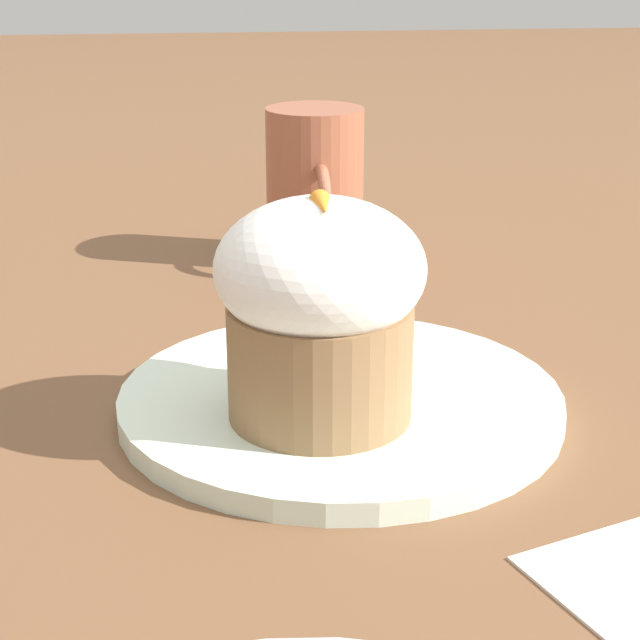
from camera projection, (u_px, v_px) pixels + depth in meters
name	position (u px, v px, depth m)	size (l,w,h in m)	color
ground_plane	(340.00, 412.00, 0.53)	(4.00, 4.00, 0.00)	brown
dessert_plate	(340.00, 402.00, 0.53)	(0.22, 0.22, 0.01)	silver
carrot_cake	(320.00, 307.00, 0.48)	(0.10, 0.10, 0.11)	olive
spoon	(349.00, 379.00, 0.53)	(0.11, 0.10, 0.01)	silver
coffee_cup	(315.00, 186.00, 0.75)	(0.10, 0.07, 0.11)	#9E563D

